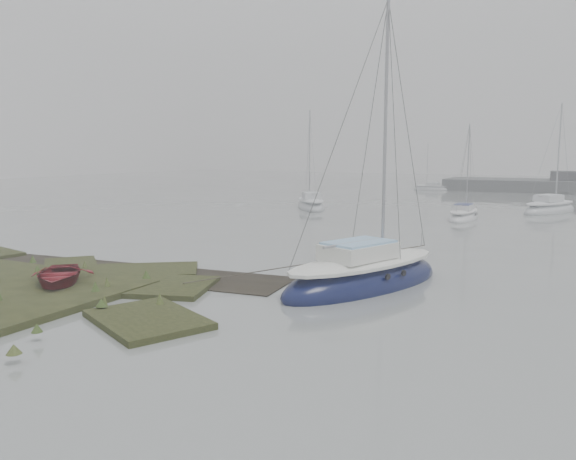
{
  "coord_description": "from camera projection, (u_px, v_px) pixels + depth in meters",
  "views": [
    {
      "loc": [
        10.97,
        -12.17,
        4.74
      ],
      "look_at": [
        1.29,
        6.52,
        1.8
      ],
      "focal_mm": 35.0,
      "sensor_mm": 36.0,
      "label": 1
    }
  ],
  "objects": [
    {
      "name": "sailboat_far_a",
      "position": [
        311.0,
        205.0,
        47.14
      ],
      "size": [
        5.21,
        6.36,
        8.86
      ],
      "rotation": [
        0.0,
        0.0,
        0.59
      ],
      "color": "#9FA4A8",
      "rests_on": "ground"
    },
    {
      "name": "sailboat_far_c",
      "position": [
        431.0,
        189.0,
        69.93
      ],
      "size": [
        4.42,
        1.57,
        6.17
      ],
      "rotation": [
        0.0,
        0.0,
        1.6
      ],
      "color": "silver",
      "rests_on": "ground"
    },
    {
      "name": "sailboat_white",
      "position": [
        464.0,
        216.0,
        39.58
      ],
      "size": [
        1.87,
        5.18,
        7.23
      ],
      "rotation": [
        0.0,
        0.0,
        -0.04
      ],
      "color": "silver",
      "rests_on": "ground"
    },
    {
      "name": "sailboat_far_b",
      "position": [
        550.0,
        209.0,
        44.06
      ],
      "size": [
        4.73,
        6.77,
        9.16
      ],
      "rotation": [
        0.0,
        0.0,
        -0.45
      ],
      "color": "silver",
      "rests_on": "ground"
    },
    {
      "name": "dinghy",
      "position": [
        58.0,
        275.0,
        19.34
      ],
      "size": [
        3.6,
        3.69,
        0.62
      ],
      "primitive_type": "imported",
      "rotation": [
        0.0,
        0.0,
        0.72
      ],
      "color": "maroon",
      "rests_on": "marsh_bank"
    },
    {
      "name": "sailboat_main",
      "position": [
        364.0,
        277.0,
        19.82
      ],
      "size": [
        5.06,
        7.97,
        10.71
      ],
      "rotation": [
        0.0,
        0.0,
        -0.37
      ],
      "color": "#0B1035",
      "rests_on": "ground"
    },
    {
      "name": "ground",
      "position": [
        414.0,
        214.0,
        42.74
      ],
      "size": [
        160.0,
        160.0,
        0.0
      ],
      "primitive_type": "plane",
      "color": "slate",
      "rests_on": "ground"
    }
  ]
}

